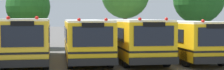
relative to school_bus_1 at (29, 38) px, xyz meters
name	(u,v)px	position (x,y,z in m)	size (l,w,h in m)	color
ground_plane	(84,61)	(3.33, -0.22, -1.46)	(160.00, 160.00, 0.00)	#514F4C
school_bus_1	(29,38)	(0.00, 0.00, 0.00)	(2.66, 9.96, 2.78)	yellow
school_bus_2	(86,38)	(3.45, -0.27, -0.04)	(2.52, 9.27, 2.69)	yellow
school_bus_3	(133,37)	(6.49, -0.16, -0.03)	(2.61, 9.77, 2.71)	yellow
school_bus_4	(181,38)	(9.78, -0.08, -0.08)	(2.50, 10.26, 2.61)	yellow
tree_1	(30,7)	(-0.71, 8.87, 2.14)	(3.83, 3.83, 5.57)	#4C3823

